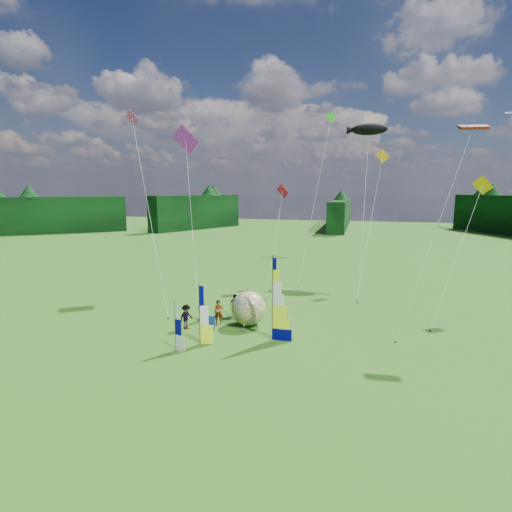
% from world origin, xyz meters
% --- Properties ---
extents(ground, '(220.00, 220.00, 0.00)m').
position_xyz_m(ground, '(0.00, 0.00, 0.00)').
color(ground, '#347C1F').
rests_on(ground, ground).
extents(treeline_ring, '(210.00, 210.00, 8.00)m').
position_xyz_m(treeline_ring, '(0.00, 0.00, 4.00)').
color(treeline_ring, '#0A3C0F').
rests_on(treeline_ring, ground).
extents(feather_banner_main, '(1.49, 0.11, 5.57)m').
position_xyz_m(feather_banner_main, '(0.34, 3.19, 2.79)').
color(feather_banner_main, '#02025C').
rests_on(feather_banner_main, ground).
extents(side_banner_left, '(1.06, 0.36, 3.88)m').
position_xyz_m(side_banner_left, '(-4.02, 1.22, 1.94)').
color(side_banner_left, '#EBFF18').
rests_on(side_banner_left, ground).
extents(side_banner_far, '(0.90, 0.34, 3.04)m').
position_xyz_m(side_banner_far, '(-5.11, -0.07, 1.52)').
color(side_banner_far, white).
rests_on(side_banner_far, ground).
extents(bol_inflatable, '(3.10, 3.10, 2.58)m').
position_xyz_m(bol_inflatable, '(-2.00, 5.58, 1.29)').
color(bol_inflatable, '#0E1F99').
rests_on(bol_inflatable, ground).
extents(spectator_a, '(0.78, 0.63, 1.85)m').
position_xyz_m(spectator_a, '(-4.18, 5.15, 0.93)').
color(spectator_a, '#66594C').
rests_on(spectator_a, ground).
extents(spectator_b, '(0.91, 0.72, 1.68)m').
position_xyz_m(spectator_b, '(-5.72, 5.43, 0.84)').
color(spectator_b, '#66594C').
rests_on(spectator_b, ground).
extents(spectator_c, '(0.85, 1.24, 1.80)m').
position_xyz_m(spectator_c, '(-6.10, 3.63, 0.90)').
color(spectator_c, '#66594C').
rests_on(spectator_c, ground).
extents(spectator_d, '(1.13, 0.76, 1.79)m').
position_xyz_m(spectator_d, '(-3.60, 7.32, 0.89)').
color(spectator_d, '#66594C').
rests_on(spectator_d, ground).
extents(camp_chair, '(0.78, 0.78, 1.09)m').
position_xyz_m(camp_chair, '(-4.17, 3.47, 0.55)').
color(camp_chair, '#07224E').
rests_on(camp_chair, ground).
extents(kite_whale, '(5.83, 17.26, 18.58)m').
position_xyz_m(kite_whale, '(5.95, 20.29, 9.29)').
color(kite_whale, black).
rests_on(kite_whale, ground).
extents(kite_rainbow_delta, '(8.91, 12.12, 17.19)m').
position_xyz_m(kite_rainbow_delta, '(-9.25, 12.00, 8.59)').
color(kite_rainbow_delta, '#FF1348').
rests_on(kite_rainbow_delta, ground).
extents(kite_parafoil, '(8.67, 8.27, 15.84)m').
position_xyz_m(kite_parafoil, '(10.52, 6.81, 7.92)').
color(kite_parafoil, red).
rests_on(kite_parafoil, ground).
extents(small_kite_red, '(6.40, 9.85, 11.05)m').
position_xyz_m(small_kite_red, '(-2.32, 16.04, 5.53)').
color(small_kite_red, red).
rests_on(small_kite_red, ground).
extents(small_kite_orange, '(7.06, 11.50, 14.58)m').
position_xyz_m(small_kite_orange, '(6.62, 18.61, 7.29)').
color(small_kite_orange, orange).
rests_on(small_kite_orange, ground).
extents(small_kite_yellow, '(7.50, 10.16, 11.60)m').
position_xyz_m(small_kite_yellow, '(12.99, 11.25, 5.80)').
color(small_kite_yellow, '#F0A800').
rests_on(small_kite_yellow, ground).
extents(small_kite_pink, '(9.37, 9.25, 17.36)m').
position_xyz_m(small_kite_pink, '(-11.30, 8.12, 8.68)').
color(small_kite_pink, '#D33E88').
rests_on(small_kite_pink, ground).
extents(small_kite_green, '(7.72, 12.11, 19.34)m').
position_xyz_m(small_kite_green, '(0.74, 22.85, 9.67)').
color(small_kite_green, green).
rests_on(small_kite_green, ground).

